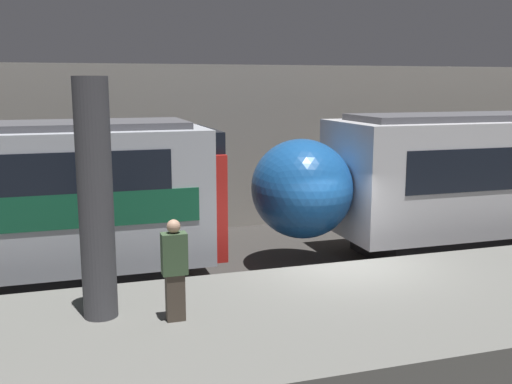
{
  "coord_description": "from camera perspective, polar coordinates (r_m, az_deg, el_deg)",
  "views": [
    {
      "loc": [
        -5.16,
        -10.59,
        4.51
      ],
      "look_at": [
        -1.48,
        1.07,
        2.27
      ],
      "focal_mm": 42.0,
      "sensor_mm": 36.0,
      "label": 1
    }
  ],
  "objects": [
    {
      "name": "ground_plane",
      "position": [
        12.61,
        8.02,
        -10.67
      ],
      "size": [
        120.0,
        120.0,
        0.0
      ],
      "primitive_type": "plane",
      "color": "#33302D"
    },
    {
      "name": "platform",
      "position": [
        10.67,
        13.21,
        -12.16
      ],
      "size": [
        40.0,
        4.34,
        0.93
      ],
      "color": "slate",
      "rests_on": "ground"
    },
    {
      "name": "station_rear_barrier",
      "position": [
        18.69,
        -1.41,
        4.28
      ],
      "size": [
        50.0,
        0.15,
        5.05
      ],
      "color": "#9E998E",
      "rests_on": "ground"
    },
    {
      "name": "support_pillar_near",
      "position": [
        9.29,
        -15.03,
        -0.77
      ],
      "size": [
        0.52,
        0.52,
        3.67
      ],
      "color": "#47474C",
      "rests_on": "platform"
    },
    {
      "name": "person_waiting",
      "position": [
        9.16,
        -7.76,
        -7.19
      ],
      "size": [
        0.38,
        0.24,
        1.57
      ],
      "color": "#473D33",
      "rests_on": "platform"
    }
  ]
}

